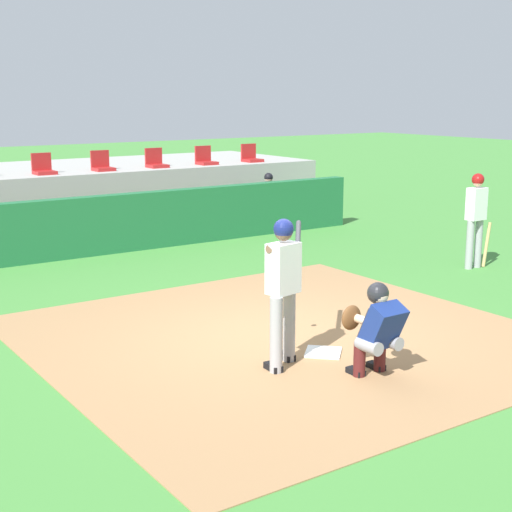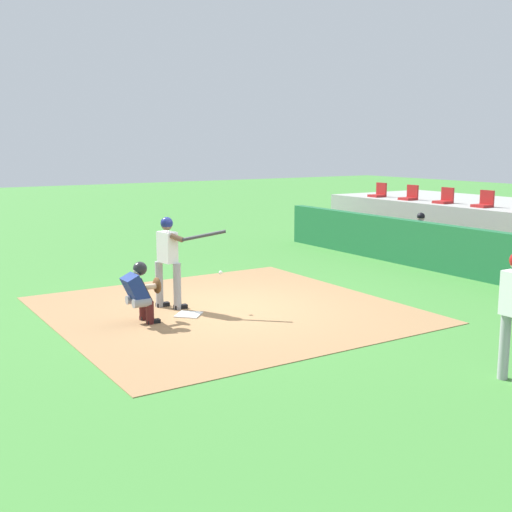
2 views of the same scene
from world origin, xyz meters
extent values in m
plane|color=#428438|center=(0.00, 0.00, 0.00)|extent=(80.00, 80.00, 0.00)
cube|color=#9E754C|center=(0.00, 0.00, 0.01)|extent=(6.40, 6.40, 0.01)
cube|color=white|center=(0.00, -0.80, 0.02)|extent=(0.62, 0.62, 0.02)
cylinder|color=#99999E|center=(-0.88, -1.00, 0.46)|extent=(0.15, 0.15, 0.92)
cylinder|color=#99999E|center=(-0.52, -0.78, 0.46)|extent=(0.15, 0.15, 0.92)
cube|color=white|center=(-0.70, -0.89, 1.22)|extent=(0.42, 0.31, 0.60)
sphere|color=brown|center=(-0.70, -0.89, 1.65)|extent=(0.21, 0.21, 0.21)
sphere|color=navy|center=(-0.70, -0.89, 1.68)|extent=(0.24, 0.24, 0.24)
cylinder|color=brown|center=(-0.63, -0.80, 1.43)|extent=(0.57, 0.25, 0.18)
cylinder|color=brown|center=(-0.44, -0.81, 1.43)|extent=(0.23, 0.26, 0.17)
cylinder|color=#333338|center=(-0.11, -0.40, 1.48)|extent=(0.58, 0.70, 0.24)
cube|color=black|center=(-0.87, -0.94, 0.04)|extent=(0.14, 0.27, 0.09)
cube|color=black|center=(-0.52, -0.72, 0.04)|extent=(0.14, 0.27, 0.09)
cylinder|color=gray|center=(-0.16, -1.79, 0.42)|extent=(0.16, 0.32, 0.16)
cylinder|color=#4C1919|center=(-0.16, -1.64, 0.21)|extent=(0.14, 0.14, 0.42)
cube|color=black|center=(-0.16, -1.58, 0.04)|extent=(0.11, 0.24, 0.08)
cylinder|color=gray|center=(0.16, -1.80, 0.42)|extent=(0.16, 0.32, 0.16)
cylinder|color=#4C1919|center=(0.16, -1.65, 0.21)|extent=(0.14, 0.14, 0.42)
cube|color=black|center=(0.16, -1.59, 0.04)|extent=(0.11, 0.24, 0.08)
cube|color=navy|center=(0.00, -1.85, 0.64)|extent=(0.40, 0.44, 0.57)
cube|color=#2D2D33|center=(0.00, -1.73, 0.64)|extent=(0.38, 0.25, 0.45)
sphere|color=beige|center=(0.00, -1.77, 0.98)|extent=(0.21, 0.21, 0.21)
sphere|color=#232328|center=(0.00, -1.75, 1.00)|extent=(0.25, 0.25, 0.25)
cylinder|color=beige|center=(-0.04, -1.62, 0.64)|extent=(0.10, 0.45, 0.10)
ellipsoid|color=brown|center=(-0.08, -1.39, 0.64)|extent=(0.28, 0.12, 0.30)
sphere|color=white|center=(0.02, -0.11, 0.76)|extent=(0.07, 0.07, 0.07)
cylinder|color=#99999E|center=(5.28, 1.35, 0.46)|extent=(0.14, 0.14, 0.92)
cube|color=#1E6638|center=(0.00, 6.50, 0.60)|extent=(13.00, 0.30, 1.20)
cube|color=olive|center=(0.00, 7.50, 0.23)|extent=(11.80, 0.44, 0.45)
cylinder|color=#939399|center=(-2.17, 7.25, 0.49)|extent=(0.15, 0.40, 0.15)
cylinder|color=#939399|center=(-2.17, 7.05, 0.23)|extent=(0.13, 0.13, 0.45)
cube|color=maroon|center=(-2.17, 7.00, 0.04)|extent=(0.11, 0.24, 0.08)
cylinder|color=#939399|center=(-1.91, 7.25, 0.49)|extent=(0.15, 0.40, 0.15)
cylinder|color=#939399|center=(-1.91, 7.05, 0.23)|extent=(0.13, 0.13, 0.45)
cube|color=maroon|center=(-1.91, 7.00, 0.04)|extent=(0.11, 0.24, 0.08)
cube|color=navy|center=(-2.04, 7.47, 0.76)|extent=(0.36, 0.22, 0.54)
sphere|color=beige|center=(-2.04, 7.47, 1.15)|extent=(0.20, 0.20, 0.20)
sphere|color=black|center=(-2.04, 7.47, 1.19)|extent=(0.22, 0.22, 0.22)
cylinder|color=beige|center=(-2.24, 7.33, 0.65)|extent=(0.09, 0.41, 0.22)
cylinder|color=beige|center=(-1.84, 7.33, 0.65)|extent=(0.09, 0.41, 0.22)
cube|color=#A51E1E|center=(-5.78, 9.30, 1.44)|extent=(0.46, 0.46, 0.08)
cube|color=#A51E1E|center=(-5.78, 9.50, 1.68)|extent=(0.46, 0.06, 0.40)
cube|color=#A51E1E|center=(-4.33, 9.30, 1.44)|extent=(0.46, 0.46, 0.08)
cube|color=#A51E1E|center=(-4.33, 9.50, 1.68)|extent=(0.46, 0.06, 0.40)
cube|color=#A51E1E|center=(-2.89, 9.30, 1.44)|extent=(0.46, 0.46, 0.08)
cube|color=#A51E1E|center=(-2.89, 9.50, 1.68)|extent=(0.46, 0.06, 0.40)
cube|color=#A51E1E|center=(-1.44, 9.30, 1.44)|extent=(0.46, 0.46, 0.08)
cube|color=#A51E1E|center=(-1.44, 9.50, 1.68)|extent=(0.46, 0.06, 0.40)
camera|label=1|loc=(-5.82, -7.79, 3.21)|focal=53.06mm
camera|label=2|loc=(10.55, -6.04, 3.18)|focal=45.17mm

